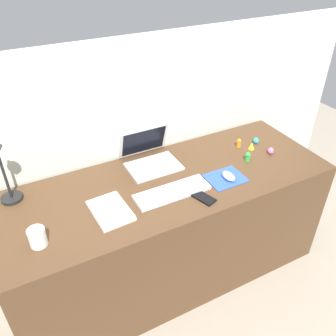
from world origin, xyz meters
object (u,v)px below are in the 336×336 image
Objects in this scene: toy_figurine_pink at (271,151)px; cell_phone at (203,198)px; keyboard at (172,192)px; toy_figurine_green at (248,157)px; toy_figurine_cyan at (256,141)px; coffee_mug at (37,237)px; desk_lamp at (5,176)px; notebook_pad at (110,211)px; toy_figurine_orange at (239,143)px; toy_figurine_yellow at (252,146)px; laptop at (149,155)px; mouse at (229,176)px.

cell_phone is at bearing -163.74° from toy_figurine_pink.
keyboard is 7.32× the size of toy_figurine_green.
coffee_mug is at bearing -169.96° from toy_figurine_cyan.
desk_lamp reaches higher than coffee_mug.
toy_figurine_pink is (1.07, 0.05, 0.01)m from notebook_pad.
toy_figurine_orange reaches higher than toy_figurine_yellow.
toy_figurine_green is 1.27× the size of toy_figurine_yellow.
coffee_mug is 1.58× the size of toy_figurine_green.
desk_lamp is 4.01× the size of coffee_mug.
keyboard is at bearing 120.07° from cell_phone.
laptop reaches higher than keyboard.
notebook_pad is at bearing -36.01° from desk_lamp.
mouse is 1.04m from coffee_mug.
coffee_mug is (0.06, -0.36, -0.12)m from desk_lamp.
notebook_pad is 4.33× the size of toy_figurine_orange.
desk_lamp reaches higher than laptop.
keyboard is 10.42× the size of toy_figurine_cyan.
toy_figurine_green is at bearing -141.77° from toy_figurine_cyan.
laptop is at bearing 27.25° from coffee_mug.
coffee_mug is 2.13× the size of toy_figurine_pink.
coffee_mug is at bearing -179.42° from mouse.
laptop reaches higher than mouse.
laptop reaches higher than toy_figurine_cyan.
coffee_mug is 1.60× the size of toy_figurine_orange.
laptop is 5.42× the size of toy_figurine_orange.
keyboard is at bearing -174.84° from toy_figurine_pink.
toy_figurine_cyan is at bearing -4.11° from desk_lamp.
notebook_pad is 4.28× the size of toy_figurine_green.
laptop is 0.48m from mouse.
cell_phone is at bearing -41.11° from keyboard.
toy_figurine_cyan is (0.71, -0.12, -0.03)m from laptop.
keyboard is 0.76m from toy_figurine_cyan.
toy_figurine_cyan is at bearing -7.86° from toy_figurine_orange.
toy_figurine_yellow reaches higher than keyboard.
desk_lamp is 6.34× the size of toy_figurine_green.
toy_figurine_orange is (1.30, 0.27, -0.02)m from coffee_mug.
toy_figurine_pink is 0.18m from toy_figurine_green.
mouse is at bearing -154.19° from toy_figurine_green.
toy_figurine_yellow reaches higher than notebook_pad.
toy_figurine_green reaches higher than toy_figurine_yellow.
toy_figurine_orange reaches higher than keyboard.
toy_figurine_pink is 0.94× the size of toy_figurine_yellow.
toy_figurine_yellow reaches higher than toy_figurine_cyan.
coffee_mug is (-0.82, 0.07, 0.04)m from cell_phone.
desk_lamp reaches higher than keyboard.
coffee_mug is 2.25× the size of toy_figurine_cyan.
keyboard and notebook_pad have the same top height.
laptop is 7.63× the size of toy_figurine_cyan.
laptop is 0.59m from toy_figurine_green.
desk_lamp is 9.03× the size of toy_figurine_cyan.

